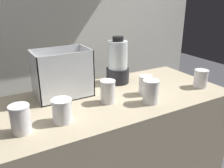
{
  "coord_description": "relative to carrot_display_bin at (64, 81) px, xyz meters",
  "views": [
    {
      "loc": [
        -0.64,
        -1.13,
        1.47
      ],
      "look_at": [
        0.0,
        0.0,
        0.98
      ],
      "focal_mm": 38.68,
      "sensor_mm": 36.0,
      "label": 1
    }
  ],
  "objects": [
    {
      "name": "juice_cup_beet_far_right",
      "position": [
        0.42,
        -0.22,
        -0.04
      ],
      "size": [
        0.08,
        0.08,
        0.12
      ],
      "color": "white",
      "rests_on": "counter"
    },
    {
      "name": "juice_cup_beet_far_left",
      "position": [
        -0.3,
        -0.3,
        -0.03
      ],
      "size": [
        0.09,
        0.09,
        0.13
      ],
      "color": "white",
      "rests_on": "counter"
    },
    {
      "name": "juice_cup_pomegranate_rightmost",
      "position": [
        0.8,
        -0.31,
        -0.03
      ],
      "size": [
        0.09,
        0.09,
        0.11
      ],
      "color": "white",
      "rests_on": "counter"
    },
    {
      "name": "back_wall_unit",
      "position": [
        0.23,
        0.6,
        0.28
      ],
      "size": [
        2.6,
        0.24,
        2.5
      ],
      "color": "silver",
      "rests_on": "ground_plane"
    },
    {
      "name": "juice_cup_pomegranate_right",
      "position": [
        0.37,
        -0.34,
        -0.03
      ],
      "size": [
        0.09,
        0.09,
        0.13
      ],
      "color": "white",
      "rests_on": "counter"
    },
    {
      "name": "juice_cup_orange_left",
      "position": [
        -0.12,
        -0.3,
        -0.03
      ],
      "size": [
        0.1,
        0.1,
        0.11
      ],
      "color": "white",
      "rests_on": "counter"
    },
    {
      "name": "juice_cup_mango_middle",
      "position": [
        0.17,
        -0.22,
        -0.03
      ],
      "size": [
        0.08,
        0.08,
        0.13
      ],
      "color": "white",
      "rests_on": "counter"
    },
    {
      "name": "counter",
      "position": [
        0.23,
        -0.16,
        -0.54
      ],
      "size": [
        1.4,
        0.64,
        0.9
      ],
      "primitive_type": "cube",
      "color": "tan",
      "rests_on": "ground_plane"
    },
    {
      "name": "blender_pitcher",
      "position": [
        0.38,
        0.03,
        0.04
      ],
      "size": [
        0.15,
        0.15,
        0.31
      ],
      "color": "black",
      "rests_on": "counter"
    },
    {
      "name": "carrot_display_bin",
      "position": [
        0.0,
        0.0,
        0.0
      ],
      "size": [
        0.32,
        0.2,
        0.27
      ],
      "color": "white",
      "rests_on": "counter"
    }
  ]
}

